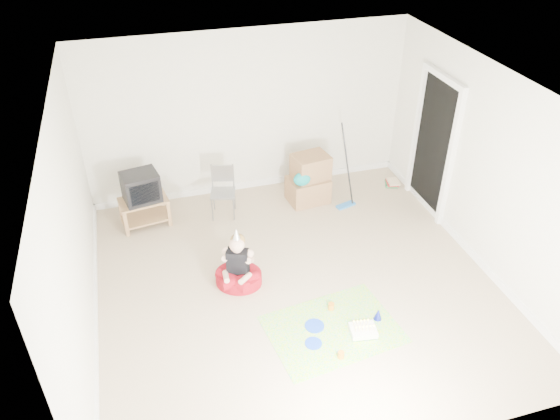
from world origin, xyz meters
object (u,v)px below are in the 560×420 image
object	(u,v)px
crt_tv	(141,187)
folding_chair	(223,193)
tv_stand	(145,209)
seated_woman	(238,272)
birthday_cake	(363,331)
cardboard_boxes	(309,180)

from	to	relation	value
crt_tv	folding_chair	bearing A→B (deg)	-15.39
crt_tv	folding_chair	xyz separation A→B (m)	(1.16, -0.08, -0.26)
tv_stand	seated_woman	world-z (taller)	seated_woman
crt_tv	birthday_cake	bearing A→B (deg)	-64.18
cardboard_boxes	seated_woman	xyz separation A→B (m)	(-1.49, -1.63, -0.18)
cardboard_boxes	birthday_cake	world-z (taller)	cardboard_boxes
crt_tv	seated_woman	world-z (taller)	same
cardboard_boxes	birthday_cake	xyz separation A→B (m)	(-0.30, -2.89, -0.33)
folding_chair	seated_woman	distance (m)	1.61
cardboard_boxes	birthday_cake	distance (m)	2.93
seated_woman	birthday_cake	xyz separation A→B (m)	(1.19, -1.26, -0.15)
cardboard_boxes	tv_stand	bearing A→B (deg)	179.04
tv_stand	birthday_cake	distance (m)	3.69
crt_tv	folding_chair	size ratio (longest dim) A/B	0.63
tv_stand	birthday_cake	bearing A→B (deg)	-52.79
tv_stand	crt_tv	size ratio (longest dim) A/B	1.48
cardboard_boxes	birthday_cake	size ratio (longest dim) A/B	2.34
tv_stand	folding_chair	distance (m)	1.17
cardboard_boxes	seated_woman	distance (m)	2.22
folding_chair	birthday_cake	world-z (taller)	folding_chair
tv_stand	cardboard_boxes	size ratio (longest dim) A/B	0.96
folding_chair	seated_woman	size ratio (longest dim) A/B	0.93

